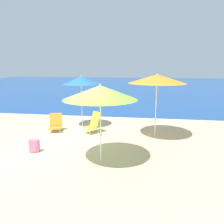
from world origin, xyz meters
name	(u,v)px	position (x,y,z in m)	size (l,w,h in m)	color
ground_plane	(72,153)	(0.00, 0.00, 0.00)	(60.00, 60.00, 0.00)	#D1BA89
sea_water	(130,85)	(0.00, 24.95, 0.00)	(60.00, 40.00, 0.01)	#19478C
beach_umbrella_orange	(157,79)	(2.56, 1.99, 2.15)	(2.07, 2.07, 2.35)	white
beach_umbrella_lime	(100,93)	(0.99, -0.44, 1.92)	(1.98, 1.98, 2.15)	white
beach_umbrella_blue	(81,80)	(-0.53, 2.93, 2.01)	(1.54, 1.54, 2.22)	white
beach_chair_orange	(56,123)	(-1.41, 2.11, 0.33)	(0.60, 0.64, 0.72)	silver
beach_chair_yellow	(93,123)	(0.16, 2.13, 0.40)	(0.72, 0.74, 0.83)	silver
backpack_pink	(34,146)	(-1.18, -0.10, 0.20)	(0.28, 0.19, 0.40)	pink
water_bottle	(101,133)	(0.53, 1.78, 0.09)	(0.07, 0.07, 0.23)	#4CB266
seagull	(60,124)	(-1.49, 2.75, 0.14)	(0.27, 0.11, 0.23)	gold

